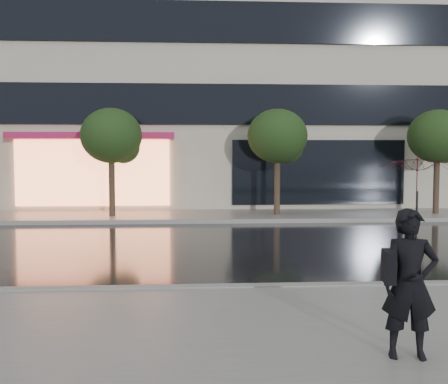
{
  "coord_description": "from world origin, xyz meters",
  "views": [
    {
      "loc": [
        -0.22,
        -10.37,
        2.38
      ],
      "look_at": [
        0.65,
        3.67,
        1.4
      ],
      "focal_mm": 45.0,
      "sensor_mm": 36.0,
      "label": 1
    }
  ],
  "objects": [
    {
      "name": "curb_near",
      "position": [
        0.0,
        -1.0,
        0.07
      ],
      "size": [
        60.0,
        0.25,
        0.14
      ],
      "primitive_type": "cube",
      "color": "gray",
      "rests_on": "ground"
    },
    {
      "name": "curb_far",
      "position": [
        0.0,
        8.5,
        0.07
      ],
      "size": [
        60.0,
        0.25,
        0.14
      ],
      "primitive_type": "cube",
      "color": "gray",
      "rests_on": "ground"
    },
    {
      "name": "tree_far_east",
      "position": [
        9.06,
        10.03,
        2.92
      ],
      "size": [
        2.2,
        2.2,
        3.99
      ],
      "color": "#33261C",
      "rests_on": "ground"
    },
    {
      "name": "ground",
      "position": [
        0.0,
        0.0,
        0.0
      ],
      "size": [
        120.0,
        120.0,
        0.0
      ],
      "primitive_type": "plane",
      "color": "black",
      "rests_on": "ground"
    },
    {
      "name": "tree_mid_west",
      "position": [
        -2.94,
        10.03,
        2.92
      ],
      "size": [
        2.2,
        2.2,
        3.99
      ],
      "color": "#33261C",
      "rests_on": "ground"
    },
    {
      "name": "pedestrian_with_umbrella",
      "position": [
        2.22,
        -4.44,
        1.53
      ],
      "size": [
        0.93,
        0.94,
        2.24
      ],
      "rotation": [
        0.0,
        0.0,
        -0.14
      ],
      "color": "black",
      "rests_on": "sidewalk_near"
    },
    {
      "name": "sidewalk_near",
      "position": [
        0.0,
        -3.25,
        0.06
      ],
      "size": [
        60.0,
        4.5,
        0.12
      ],
      "primitive_type": "cube",
      "color": "slate",
      "rests_on": "ground"
    },
    {
      "name": "tree_mid_east",
      "position": [
        3.06,
        10.03,
        2.92
      ],
      "size": [
        2.2,
        2.2,
        3.99
      ],
      "color": "#33261C",
      "rests_on": "ground"
    },
    {
      "name": "office_building",
      "position": [
        -0.0,
        17.97,
        9.0
      ],
      "size": [
        30.0,
        12.76,
        18.0
      ],
      "color": "#B3AC97",
      "rests_on": "ground"
    },
    {
      "name": "sidewalk_far",
      "position": [
        0.0,
        10.25,
        0.06
      ],
      "size": [
        60.0,
        3.5,
        0.12
      ],
      "primitive_type": "cube",
      "color": "slate",
      "rests_on": "ground"
    }
  ]
}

